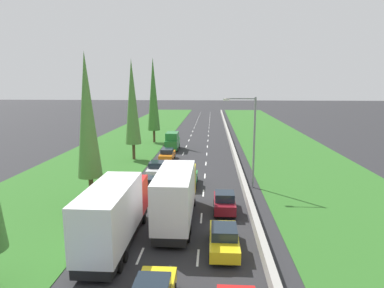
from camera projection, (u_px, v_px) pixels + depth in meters
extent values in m
plane|color=#28282B|center=(199.00, 138.00, 64.30)|extent=(300.00, 300.00, 0.00)
cube|color=#2D6623|center=(134.00, 137.00, 65.05)|extent=(14.00, 140.00, 0.04)
cube|color=#2D6623|center=(274.00, 139.00, 63.43)|extent=(14.00, 140.00, 0.04)
cube|color=#9E9B93|center=(229.00, 136.00, 63.88)|extent=(0.44, 120.00, 0.85)
cube|color=white|center=(140.00, 256.00, 20.20)|extent=(0.14, 2.00, 0.01)
cube|color=white|center=(157.00, 217.00, 26.09)|extent=(0.14, 2.00, 0.01)
cube|color=white|center=(167.00, 192.00, 31.99)|extent=(0.14, 2.00, 0.01)
cube|color=white|center=(174.00, 176.00, 37.88)|extent=(0.14, 2.00, 0.01)
cube|color=white|center=(179.00, 163.00, 43.77)|extent=(0.14, 2.00, 0.01)
cube|color=white|center=(183.00, 154.00, 49.67)|extent=(0.14, 2.00, 0.01)
cube|color=white|center=(186.00, 146.00, 55.56)|extent=(0.14, 2.00, 0.01)
cube|color=white|center=(189.00, 140.00, 61.45)|extent=(0.14, 2.00, 0.01)
cube|color=white|center=(191.00, 135.00, 67.35)|extent=(0.14, 2.00, 0.01)
cube|color=white|center=(193.00, 131.00, 73.24)|extent=(0.14, 2.00, 0.01)
cube|color=white|center=(194.00, 128.00, 79.14)|extent=(0.14, 2.00, 0.01)
cube|color=white|center=(196.00, 125.00, 85.03)|extent=(0.14, 2.00, 0.01)
cube|color=white|center=(197.00, 122.00, 90.92)|extent=(0.14, 2.00, 0.01)
cube|color=white|center=(198.00, 120.00, 96.82)|extent=(0.14, 2.00, 0.01)
cube|color=white|center=(198.00, 118.00, 102.71)|extent=(0.14, 2.00, 0.01)
cube|color=white|center=(199.00, 116.00, 108.61)|extent=(0.14, 2.00, 0.01)
cube|color=white|center=(200.00, 114.00, 114.50)|extent=(0.14, 2.00, 0.01)
cube|color=white|center=(201.00, 113.00, 120.39)|extent=(0.14, 2.00, 0.01)
cube|color=white|center=(198.00, 258.00, 19.99)|extent=(0.14, 2.00, 0.01)
cube|color=white|center=(201.00, 218.00, 25.88)|extent=(0.14, 2.00, 0.01)
cube|color=white|center=(203.00, 193.00, 31.77)|extent=(0.14, 2.00, 0.01)
cube|color=white|center=(205.00, 176.00, 37.67)|extent=(0.14, 2.00, 0.01)
cube|color=white|center=(206.00, 164.00, 43.56)|extent=(0.14, 2.00, 0.01)
cube|color=white|center=(207.00, 154.00, 49.46)|extent=(0.14, 2.00, 0.01)
cube|color=white|center=(207.00, 147.00, 55.35)|extent=(0.14, 2.00, 0.01)
cube|color=white|center=(208.00, 141.00, 61.24)|extent=(0.14, 2.00, 0.01)
cube|color=white|center=(208.00, 136.00, 67.14)|extent=(0.14, 2.00, 0.01)
cube|color=white|center=(209.00, 131.00, 73.03)|extent=(0.14, 2.00, 0.01)
cube|color=white|center=(209.00, 128.00, 78.93)|extent=(0.14, 2.00, 0.01)
cube|color=white|center=(209.00, 125.00, 84.82)|extent=(0.14, 2.00, 0.01)
cube|color=white|center=(209.00, 122.00, 90.71)|extent=(0.14, 2.00, 0.01)
cube|color=white|center=(210.00, 120.00, 96.61)|extent=(0.14, 2.00, 0.01)
cube|color=white|center=(210.00, 118.00, 102.50)|extent=(0.14, 2.00, 0.01)
cube|color=white|center=(210.00, 116.00, 108.40)|extent=(0.14, 2.00, 0.01)
cube|color=white|center=(210.00, 114.00, 114.29)|extent=(0.14, 2.00, 0.01)
cube|color=white|center=(210.00, 113.00, 120.18)|extent=(0.14, 2.00, 0.01)
cylinder|color=black|center=(141.00, 288.00, 16.44)|extent=(0.22, 0.64, 0.64)
cube|color=black|center=(116.00, 235.00, 21.60)|extent=(2.20, 9.40, 0.56)
cube|color=red|center=(129.00, 194.00, 24.87)|extent=(2.40, 2.20, 2.50)
cube|color=silver|center=(110.00, 213.00, 20.18)|extent=(2.44, 7.20, 3.30)
cylinder|color=black|center=(114.00, 219.00, 24.96)|extent=(0.22, 0.64, 0.64)
cylinder|color=black|center=(144.00, 219.00, 24.83)|extent=(0.22, 0.64, 0.64)
cylinder|color=black|center=(87.00, 256.00, 19.58)|extent=(0.22, 0.64, 0.64)
cylinder|color=black|center=(125.00, 257.00, 19.44)|extent=(0.22, 0.64, 0.64)
cylinder|color=black|center=(80.00, 266.00, 18.52)|extent=(0.22, 0.64, 0.64)
cylinder|color=black|center=(120.00, 267.00, 18.38)|extent=(0.22, 0.64, 0.64)
cube|color=slate|center=(149.00, 187.00, 31.39)|extent=(1.68, 3.90, 0.76)
cube|color=#19232D|center=(148.00, 181.00, 30.97)|extent=(1.52, 1.60, 0.64)
cylinder|color=black|center=(144.00, 187.00, 32.69)|extent=(0.22, 0.64, 0.64)
cylinder|color=black|center=(159.00, 187.00, 32.60)|extent=(0.22, 0.64, 0.64)
cylinder|color=black|center=(138.00, 195.00, 30.31)|extent=(0.22, 0.64, 0.64)
cylinder|color=black|center=(155.00, 195.00, 30.22)|extent=(0.22, 0.64, 0.64)
cube|color=white|center=(157.00, 170.00, 37.82)|extent=(1.76, 4.50, 0.72)
cube|color=#19232D|center=(157.00, 164.00, 37.56)|extent=(1.56, 1.90, 0.60)
cylinder|color=black|center=(152.00, 169.00, 39.30)|extent=(0.22, 0.64, 0.64)
cylinder|color=black|center=(166.00, 170.00, 39.21)|extent=(0.22, 0.64, 0.64)
cylinder|color=black|center=(148.00, 176.00, 36.56)|extent=(0.22, 0.64, 0.64)
cylinder|color=black|center=(162.00, 176.00, 36.47)|extent=(0.22, 0.64, 0.64)
cube|color=black|center=(177.00, 214.00, 25.16)|extent=(2.20, 9.40, 0.56)
cube|color=yellow|center=(181.00, 181.00, 28.42)|extent=(2.40, 2.20, 2.50)
cube|color=silver|center=(175.00, 194.00, 23.74)|extent=(2.44, 7.20, 3.30)
cylinder|color=black|center=(168.00, 202.00, 28.52)|extent=(0.22, 0.64, 0.64)
cylinder|color=black|center=(194.00, 202.00, 28.38)|extent=(0.22, 0.64, 0.64)
cylinder|color=black|center=(157.00, 229.00, 23.13)|extent=(0.22, 0.64, 0.64)
cylinder|color=black|center=(190.00, 230.00, 23.00)|extent=(0.22, 0.64, 0.64)
cylinder|color=black|center=(155.00, 236.00, 22.07)|extent=(0.22, 0.64, 0.64)
cylinder|color=black|center=(188.00, 237.00, 21.94)|extent=(0.22, 0.64, 0.64)
cube|color=orange|center=(167.00, 155.00, 45.28)|extent=(1.76, 4.50, 0.72)
cube|color=#19232D|center=(167.00, 151.00, 45.02)|extent=(1.56, 1.90, 0.60)
cylinder|color=black|center=(163.00, 156.00, 46.76)|extent=(0.22, 0.64, 0.64)
cylinder|color=black|center=(174.00, 156.00, 46.67)|extent=(0.22, 0.64, 0.64)
cylinder|color=black|center=(160.00, 160.00, 44.02)|extent=(0.22, 0.64, 0.64)
cylinder|color=black|center=(172.00, 160.00, 43.93)|extent=(0.22, 0.64, 0.64)
cube|color=yellow|center=(224.00, 240.00, 20.72)|extent=(1.76, 4.50, 0.72)
cube|color=#19232D|center=(224.00, 231.00, 20.46)|extent=(1.56, 1.90, 0.60)
cylinder|color=black|center=(211.00, 235.00, 22.20)|extent=(0.22, 0.64, 0.64)
cylinder|color=black|center=(235.00, 236.00, 22.11)|extent=(0.22, 0.64, 0.64)
cylinder|color=black|center=(211.00, 257.00, 19.46)|extent=(0.22, 0.64, 0.64)
cylinder|color=black|center=(238.00, 258.00, 19.37)|extent=(0.22, 0.64, 0.64)
cube|color=#237A33|center=(188.00, 179.00, 34.14)|extent=(1.76, 4.50, 0.72)
cube|color=#19232D|center=(188.00, 173.00, 33.87)|extent=(1.56, 1.90, 0.60)
cylinder|color=black|center=(182.00, 178.00, 35.62)|extent=(0.22, 0.64, 0.64)
cylinder|color=black|center=(197.00, 179.00, 35.52)|extent=(0.22, 0.64, 0.64)
cylinder|color=black|center=(179.00, 186.00, 32.88)|extent=(0.22, 0.64, 0.64)
cylinder|color=black|center=(195.00, 187.00, 32.78)|extent=(0.22, 0.64, 0.64)
cube|color=maroon|center=(224.00, 203.00, 27.11)|extent=(1.68, 3.90, 0.76)
cube|color=#19232D|center=(225.00, 196.00, 26.69)|extent=(1.52, 1.60, 0.64)
cylinder|color=black|center=(215.00, 202.00, 28.41)|extent=(0.22, 0.64, 0.64)
cylinder|color=black|center=(233.00, 203.00, 28.32)|extent=(0.22, 0.64, 0.64)
cylinder|color=black|center=(215.00, 213.00, 26.04)|extent=(0.22, 0.64, 0.64)
cylinder|color=black|center=(235.00, 214.00, 25.95)|extent=(0.22, 0.64, 0.64)
cube|color=#237A33|center=(173.00, 143.00, 52.55)|extent=(1.90, 4.90, 1.40)
cube|color=#237A33|center=(172.00, 136.00, 52.03)|extent=(1.80, 3.10, 1.10)
cylinder|color=black|center=(168.00, 146.00, 54.22)|extent=(0.22, 0.64, 0.64)
cylinder|color=black|center=(179.00, 146.00, 54.11)|extent=(0.22, 0.64, 0.64)
cylinder|color=black|center=(166.00, 150.00, 51.23)|extent=(0.22, 0.64, 0.64)
cylinder|color=black|center=(177.00, 150.00, 51.13)|extent=(0.22, 0.64, 0.64)
cylinder|color=#4C3823|center=(91.00, 188.00, 29.65)|extent=(0.40, 0.40, 2.20)
cone|color=#4C7F38|center=(87.00, 115.00, 28.50)|extent=(2.12, 2.12, 10.78)
cylinder|color=#4C3823|center=(134.00, 151.00, 45.85)|extent=(0.41, 0.41, 2.20)
cone|color=#4C7F38|center=(132.00, 102.00, 44.64)|extent=(2.14, 2.14, 11.37)
cylinder|color=#4C3823|center=(154.00, 136.00, 59.18)|extent=(0.41, 0.41, 2.20)
cone|color=#3D752D|center=(153.00, 94.00, 57.87)|extent=(2.17, 2.17, 12.52)
cylinder|color=gray|center=(254.00, 143.00, 32.78)|extent=(0.20, 0.20, 9.00)
cylinder|color=gray|center=(241.00, 99.00, 32.09)|extent=(2.80, 0.12, 0.12)
cube|color=silver|center=(226.00, 100.00, 32.19)|extent=(0.60, 0.28, 0.20)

